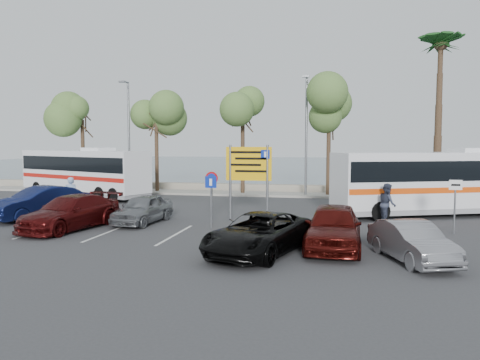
% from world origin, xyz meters
% --- Properties ---
extents(ground, '(120.00, 120.00, 0.00)m').
position_xyz_m(ground, '(0.00, 0.00, 0.00)').
color(ground, '#353538').
rests_on(ground, ground).
extents(kerb_strip, '(44.00, 2.40, 0.15)m').
position_xyz_m(kerb_strip, '(0.00, 14.00, 0.07)').
color(kerb_strip, '#9B978D').
rests_on(kerb_strip, ground).
extents(seawall, '(48.00, 0.80, 0.60)m').
position_xyz_m(seawall, '(0.00, 16.00, 0.30)').
color(seawall, gray).
rests_on(seawall, ground).
extents(sea, '(140.00, 140.00, 0.00)m').
position_xyz_m(sea, '(0.00, 60.00, 0.01)').
color(sea, '#39515B').
rests_on(sea, ground).
extents(tree_far_left, '(3.20, 3.20, 7.60)m').
position_xyz_m(tree_far_left, '(-14.00, 14.00, 6.33)').
color(tree_far_left, '#382619').
rests_on(tree_far_left, kerb_strip).
extents(tree_left, '(3.20, 3.20, 7.20)m').
position_xyz_m(tree_left, '(-8.00, 14.00, 6.00)').
color(tree_left, '#382619').
rests_on(tree_left, kerb_strip).
extents(tree_mid, '(3.20, 3.20, 8.00)m').
position_xyz_m(tree_mid, '(-1.50, 14.00, 6.65)').
color(tree_mid, '#382619').
rests_on(tree_mid, kerb_strip).
extents(tree_right, '(3.20, 3.20, 7.40)m').
position_xyz_m(tree_right, '(4.50, 14.00, 6.17)').
color(tree_right, '#382619').
rests_on(tree_right, kerb_strip).
extents(palm_tree, '(4.80, 4.80, 11.20)m').
position_xyz_m(palm_tree, '(11.50, 14.00, 9.87)').
color(palm_tree, '#382619').
rests_on(palm_tree, kerb_strip).
extents(street_lamp_left, '(0.45, 1.15, 8.01)m').
position_xyz_m(street_lamp_left, '(-10.00, 13.52, 4.60)').
color(street_lamp_left, slate).
rests_on(street_lamp_left, kerb_strip).
extents(street_lamp_right, '(0.45, 1.15, 8.01)m').
position_xyz_m(street_lamp_right, '(3.00, 13.52, 4.60)').
color(street_lamp_right, slate).
rests_on(street_lamp_right, kerb_strip).
extents(direction_sign, '(2.20, 0.12, 3.60)m').
position_xyz_m(direction_sign, '(1.00, 3.20, 2.43)').
color(direction_sign, slate).
rests_on(direction_sign, ground).
extents(sign_no_stop, '(0.60, 0.08, 2.35)m').
position_xyz_m(sign_no_stop, '(-0.60, 2.38, 1.58)').
color(sign_no_stop, slate).
rests_on(sign_no_stop, ground).
extents(sign_parking, '(0.50, 0.07, 2.25)m').
position_xyz_m(sign_parking, '(-0.20, 0.79, 1.47)').
color(sign_parking, slate).
rests_on(sign_parking, ground).
extents(sign_taxi, '(0.50, 0.07, 2.20)m').
position_xyz_m(sign_taxi, '(9.80, 1.49, 1.42)').
color(sign_taxi, slate).
rests_on(sign_taxi, ground).
extents(lane_markings, '(12.02, 4.20, 0.01)m').
position_xyz_m(lane_markings, '(-1.14, -1.00, 0.00)').
color(lane_markings, silver).
rests_on(lane_markings, ground).
extents(coach_bus_left, '(10.92, 6.33, 3.39)m').
position_xyz_m(coach_bus_left, '(-11.96, 10.50, 1.57)').
color(coach_bus_left, white).
rests_on(coach_bus_left, ground).
extents(coach_bus_right, '(11.09, 6.36, 3.44)m').
position_xyz_m(coach_bus_right, '(10.28, 6.50, 1.59)').
color(coach_bus_right, white).
rests_on(coach_bus_right, ground).
extents(car_silver_a, '(1.90, 4.01, 1.32)m').
position_xyz_m(car_silver_a, '(-3.60, 1.33, 0.66)').
color(car_silver_a, slate).
rests_on(car_silver_a, ground).
extents(car_blue, '(3.46, 5.03, 1.57)m').
position_xyz_m(car_blue, '(-9.00, 1.50, 0.79)').
color(car_blue, '#0E1641').
rests_on(car_blue, ground).
extents(car_maroon, '(3.02, 5.29, 1.44)m').
position_xyz_m(car_maroon, '(-6.00, -0.73, 0.72)').
color(car_maroon, '#440B0B').
rests_on(car_maroon, ground).
extents(car_red, '(1.98, 4.66, 1.57)m').
position_xyz_m(car_red, '(5.04, -2.24, 0.78)').
color(car_red, '#460D0A').
rests_on(car_red, ground).
extents(suv_black, '(3.62, 5.34, 1.36)m').
position_xyz_m(suv_black, '(2.64, -3.50, 0.68)').
color(suv_black, black).
rests_on(suv_black, ground).
extents(car_silver_b, '(2.53, 3.99, 1.24)m').
position_xyz_m(car_silver_b, '(7.44, -3.50, 0.62)').
color(car_silver_b, gray).
rests_on(car_silver_b, ground).
extents(pedestrian_near, '(0.84, 0.75, 1.93)m').
position_xyz_m(pedestrian_near, '(-8.38, 3.15, 0.97)').
color(pedestrian_near, '#8CA7CC').
rests_on(pedestrian_near, ground).
extents(pedestrian_far, '(0.85, 1.01, 1.86)m').
position_xyz_m(pedestrian_far, '(7.38, 3.45, 0.93)').
color(pedestrian_far, '#313649').
rests_on(pedestrian_far, ground).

